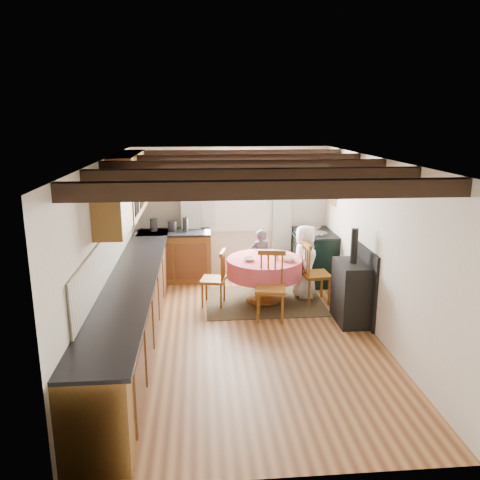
{
  "coord_description": "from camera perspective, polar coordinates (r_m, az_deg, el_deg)",
  "views": [
    {
      "loc": [
        -0.6,
        -6.13,
        2.92
      ],
      "look_at": [
        0.0,
        0.8,
        1.15
      ],
      "focal_mm": 36.25,
      "sensor_mm": 36.0,
      "label": 1
    }
  ],
  "objects": [
    {
      "name": "beam_d",
      "position": [
        7.18,
        -0.14,
        9.41
      ],
      "size": [
        3.6,
        0.16,
        0.16
      ],
      "primitive_type": "cube",
      "color": "black",
      "rests_on": "ceiling"
    },
    {
      "name": "beam_b",
      "position": [
        5.2,
        1.72,
        7.54
      ],
      "size": [
        3.6,
        0.16,
        0.16
      ],
      "primitive_type": "cube",
      "color": "black",
      "rests_on": "ceiling"
    },
    {
      "name": "canister_wide",
      "position": [
        8.82,
        -7.99,
        1.63
      ],
      "size": [
        0.16,
        0.16,
        0.18
      ],
      "primitive_type": "cylinder",
      "color": "#262628",
      "rests_on": "worktop_back"
    },
    {
      "name": "aga_range",
      "position": [
        8.89,
        8.71,
        -1.89
      ],
      "size": [
        0.66,
        1.02,
        0.94
      ],
      "primitive_type": null,
      "color": "black",
      "rests_on": "floor"
    },
    {
      "name": "chair_right",
      "position": [
        7.88,
        8.97,
        -3.78
      ],
      "size": [
        0.48,
        0.47,
        1.0
      ],
      "primitive_type": null,
      "rotation": [
        0.0,
        0.0,
        1.65
      ],
      "color": "brown",
      "rests_on": "floor"
    },
    {
      "name": "beam_c",
      "position": [
        6.19,
        0.64,
        8.63
      ],
      "size": [
        3.6,
        0.16,
        0.16
      ],
      "primitive_type": "cube",
      "color": "black",
      "rests_on": "ceiling"
    },
    {
      "name": "bowl_b",
      "position": [
        7.63,
        5.72,
        -2.27
      ],
      "size": [
        0.28,
        0.28,
        0.06
      ],
      "primitive_type": "imported",
      "rotation": [
        0.0,
        0.0,
        5.17
      ],
      "color": "silver",
      "rests_on": "dining_table"
    },
    {
      "name": "window_pane",
      "position": [
        8.99,
        -0.43,
        5.84
      ],
      "size": [
        1.2,
        0.01,
        1.4
      ],
      "primitive_type": "cube",
      "color": "white",
      "rests_on": "wall_back"
    },
    {
      "name": "splash_left",
      "position": [
        6.76,
        -14.84,
        -0.95
      ],
      "size": [
        0.02,
        4.5,
        0.55
      ],
      "primitive_type": "cube",
      "color": "beige",
      "rests_on": "wall_left"
    },
    {
      "name": "window_frame",
      "position": [
        8.99,
        -0.43,
        5.83
      ],
      "size": [
        1.34,
        0.03,
        1.54
      ],
      "primitive_type": "cube",
      "color": "white",
      "rests_on": "wall_back"
    },
    {
      "name": "worktop_left",
      "position": [
        6.51,
        -12.5,
        -4.14
      ],
      "size": [
        0.64,
        5.3,
        0.04
      ],
      "primitive_type": "cube",
      "color": "black",
      "rests_on": "base_cabinet_left"
    },
    {
      "name": "cast_iron_stove",
      "position": [
        7.16,
        13.08,
        -4.17
      ],
      "size": [
        0.42,
        0.7,
        1.4
      ],
      "primitive_type": null,
      "color": "black",
      "rests_on": "floor"
    },
    {
      "name": "beam_a",
      "position": [
        4.21,
        3.29,
        5.95
      ],
      "size": [
        3.6,
        0.16,
        0.16
      ],
      "primitive_type": "cube",
      "color": "black",
      "rests_on": "ceiling"
    },
    {
      "name": "curtain_left",
      "position": [
        8.96,
        -5.81,
        2.49
      ],
      "size": [
        0.35,
        0.1,
        2.1
      ],
      "primitive_type": "cube",
      "color": "silver",
      "rests_on": "wall_back"
    },
    {
      "name": "canister_slim",
      "position": [
        8.72,
        -6.44,
        1.85
      ],
      "size": [
        0.1,
        0.1,
        0.27
      ],
      "primitive_type": "cylinder",
      "color": "#262628",
      "rests_on": "worktop_back"
    },
    {
      "name": "beam_e",
      "position": [
        8.17,
        -0.73,
        10.0
      ],
      "size": [
        3.6,
        0.16,
        0.16
      ],
      "primitive_type": "cube",
      "color": "black",
      "rests_on": "ceiling"
    },
    {
      "name": "bowl_a",
      "position": [
        7.62,
        1.1,
        -2.28
      ],
      "size": [
        0.24,
        0.24,
        0.05
      ],
      "primitive_type": "imported",
      "rotation": [
        0.0,
        0.0,
        4.99
      ],
      "color": "silver",
      "rests_on": "dining_table"
    },
    {
      "name": "canister_tall",
      "position": [
        8.88,
        -10.11,
        1.81
      ],
      "size": [
        0.13,
        0.13,
        0.23
      ],
      "primitive_type": "cylinder",
      "color": "#262628",
      "rests_on": "worktop_back"
    },
    {
      "name": "wall_back",
      "position": [
        9.06,
        -1.06,
        3.34
      ],
      "size": [
        3.6,
        0.0,
        2.4
      ],
      "primitive_type": "cube",
      "color": "silver",
      "rests_on": "ground"
    },
    {
      "name": "splash_back",
      "position": [
        9.03,
        -7.41,
        3.18
      ],
      "size": [
        1.4,
        0.02,
        0.55
      ],
      "primitive_type": "cube",
      "color": "beige",
      "rests_on": "wall_back"
    },
    {
      "name": "ceiling",
      "position": [
        6.18,
        0.65,
        9.46
      ],
      "size": [
        3.6,
        5.5,
        0.0
      ],
      "primitive_type": "cube",
      "color": "white",
      "rests_on": "ground"
    },
    {
      "name": "floor",
      "position": [
        6.81,
        0.59,
        -11.1
      ],
      "size": [
        3.6,
        5.5,
        0.0
      ],
      "primitive_type": "cube",
      "color": "#A36D3B",
      "rests_on": "ground"
    },
    {
      "name": "wall_front",
      "position": [
        3.84,
        4.68,
        -12.39
      ],
      "size": [
        3.6,
        0.0,
        2.4
      ],
      "primitive_type": "cube",
      "color": "silver",
      "rests_on": "ground"
    },
    {
      "name": "base_cabinet_left",
      "position": [
        6.67,
        -12.46,
        -7.9
      ],
      "size": [
        0.6,
        5.3,
        0.88
      ],
      "primitive_type": "cube",
      "color": "brown",
      "rests_on": "floor"
    },
    {
      "name": "wall_cabinet_glass",
      "position": [
        7.46,
        -12.92,
        6.46
      ],
      "size": [
        0.34,
        1.8,
        0.9
      ],
      "primitive_type": "cube",
      "color": "brown",
      "rests_on": "wall_left"
    },
    {
      "name": "wall_left",
      "position": [
        6.48,
        -15.45,
        -1.65
      ],
      "size": [
        0.0,
        5.5,
        2.4
      ],
      "primitive_type": "cube",
      "color": "silver",
      "rests_on": "ground"
    },
    {
      "name": "rug",
      "position": [
        7.98,
        2.82,
        -7.15
      ],
      "size": [
        1.89,
        1.47,
        0.01
      ],
      "primitive_type": "cube",
      "color": "#44371F",
      "rests_on": "floor"
    },
    {
      "name": "wall_picture",
      "position": [
        8.84,
        10.72,
        6.1
      ],
      "size": [
        0.04,
        0.5,
        0.6
      ],
      "primitive_type": "cube",
      "color": "gold",
      "rests_on": "wall_right"
    },
    {
      "name": "child_right",
      "position": [
        8.06,
        7.64,
        -2.51
      ],
      "size": [
        0.5,
        0.66,
        1.22
      ],
      "primitive_type": "imported",
      "rotation": [
        0.0,
        0.0,
        1.36
      ],
      "color": "white",
      "rests_on": "floor"
    },
    {
      "name": "base_cabinet_back",
      "position": [
        8.94,
        -7.64,
        -1.96
      ],
      "size": [
        1.3,
        0.6,
        0.88
      ],
      "primitive_type": "cube",
      "color": "brown",
      "rests_on": "floor"
    },
    {
      "name": "wall_right",
      "position": [
        6.8,
        15.9,
        -0.93
      ],
      "size": [
        0.0,
        5.5,
        2.4
      ],
      "primitive_type": "cube",
      "color": "silver",
      "rests_on": "ground"
    },
    {
      "name": "wall_cabinet_solid",
      "position": [
        6.0,
        -14.79,
        4.03
      ],
      "size": [
        0.34,
        0.9,
        0.7
      ],
      "primitive_type": "cube",
      "color": "brown",
      "rests_on": "wall_left"
    },
    {
      "name": "curtain_right",
      "position": [
        9.1,
        4.97,
        2.68
      ],
      "size": [
        0.35,
        0.1,
        2.1
      ],
      "primitive_type": "cube",
      "color": "silver",
      "rests_on": "wall_back"
    },
    {
      "name": "child_far",
      "position": [
        8.45,
        2.39,
        -2.21
      ],
      "size": [
        0.39,
        0.27,
        1.05
      ],
      "primitive_type": "imported",
      "rotation": [
        0.0,
        0.0,
        3.19
      ],
      "color": "#393942",
      "rests_on": "floor"
    },
    {
      "name": "chair_near",
      "position": [
        7.14,
        3.66,
        -5.49
      ],
      "size": [
        0.51,
        0.53,
        1.02
      ],
      "primitive_type": null,
      "rotation": [
        0.0,
        0.0,
        -0.19
      ],
      "color": "brown",
      "rests_on": "floor"
    },
    {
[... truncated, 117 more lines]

